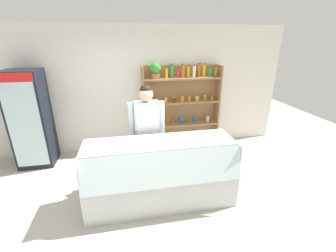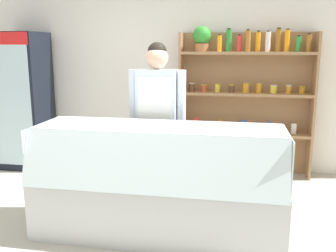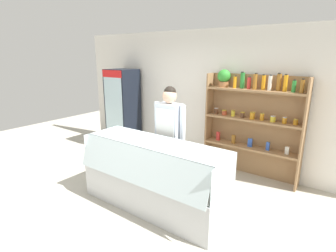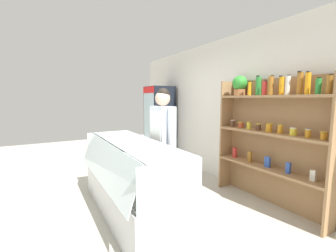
{
  "view_description": "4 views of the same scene",
  "coord_description": "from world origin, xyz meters",
  "px_view_note": "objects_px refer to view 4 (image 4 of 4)",
  "views": [
    {
      "loc": [
        -0.22,
        -2.79,
        2.4
      ],
      "look_at": [
        0.48,
        0.83,
        0.97
      ],
      "focal_mm": 24.0,
      "sensor_mm": 36.0,
      "label": 1
    },
    {
      "loc": [
        0.88,
        -3.04,
        1.7
      ],
      "look_at": [
        0.22,
        0.64,
        0.9
      ],
      "focal_mm": 40.0,
      "sensor_mm": 36.0,
      "label": 2
    },
    {
      "loc": [
        2.48,
        -2.61,
        2.21
      ],
      "look_at": [
        0.23,
        0.46,
        1.17
      ],
      "focal_mm": 28.0,
      "sensor_mm": 36.0,
      "label": 3
    },
    {
      "loc": [
        3.06,
        -0.92,
        1.58
      ],
      "look_at": [
        0.04,
        0.81,
        1.16
      ],
      "focal_mm": 24.0,
      "sensor_mm": 36.0,
      "label": 4
    }
  ],
  "objects_px": {
    "drinks_fridge": "(159,123)",
    "deli_display_case": "(130,191)",
    "shelving_unit": "(269,131)",
    "shop_clerk": "(162,135)"
  },
  "relations": [
    {
      "from": "deli_display_case",
      "to": "drinks_fridge",
      "type": "bearing_deg",
      "value": 144.18
    },
    {
      "from": "drinks_fridge",
      "to": "deli_display_case",
      "type": "relative_size",
      "value": 0.85
    },
    {
      "from": "shelving_unit",
      "to": "deli_display_case",
      "type": "xyz_separation_m",
      "value": [
        -0.75,
        -1.88,
        -0.8
      ]
    },
    {
      "from": "drinks_fridge",
      "to": "shelving_unit",
      "type": "relative_size",
      "value": 0.97
    },
    {
      "from": "shelving_unit",
      "to": "shop_clerk",
      "type": "relative_size",
      "value": 1.12
    },
    {
      "from": "drinks_fridge",
      "to": "deli_display_case",
      "type": "distance_m",
      "value": 2.87
    },
    {
      "from": "shelving_unit",
      "to": "deli_display_case",
      "type": "bearing_deg",
      "value": -111.68
    },
    {
      "from": "drinks_fridge",
      "to": "shop_clerk",
      "type": "distance_m",
      "value": 2.4
    },
    {
      "from": "shelving_unit",
      "to": "deli_display_case",
      "type": "relative_size",
      "value": 0.88
    },
    {
      "from": "shelving_unit",
      "to": "shop_clerk",
      "type": "height_order",
      "value": "shelving_unit"
    }
  ]
}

